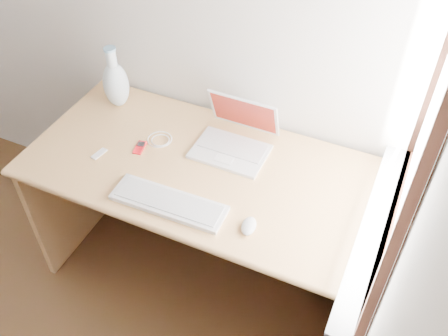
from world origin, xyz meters
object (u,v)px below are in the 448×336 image
at_px(laptop, 234,138).
at_px(vase, 116,83).
at_px(external_keyboard, 169,202).
at_px(desk, 208,187).

bearing_deg(laptop, vase, 175.52).
height_order(external_keyboard, vase, vase).
height_order(desk, vase, vase).
bearing_deg(desk, laptop, 39.41).
height_order(laptop, external_keyboard, laptop).
xyz_separation_m(external_keyboard, vase, (-0.53, 0.46, 0.11)).
relative_size(desk, vase, 4.74).
distance_m(laptop, external_keyboard, 0.42).
relative_size(laptop, vase, 1.03).
distance_m(desk, vase, 0.64).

